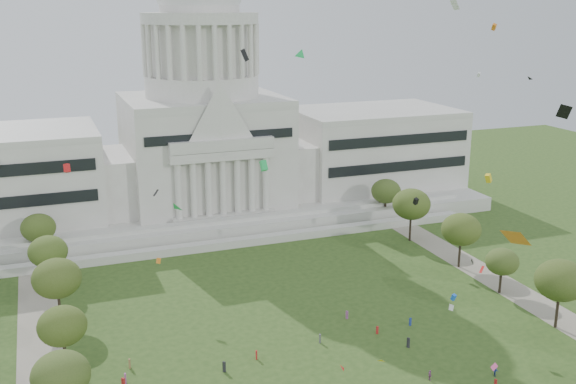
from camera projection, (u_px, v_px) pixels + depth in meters
capitol at (204, 138)px, 194.14m from camera, size 160.00×64.50×91.30m
path_right at (527, 298)px, 141.08m from camera, size 8.00×160.00×0.04m
row_tree_l_2 at (61, 375)px, 95.72m from camera, size 8.42×8.42×11.97m
row_tree_r_2 at (561, 280)px, 125.87m from camera, size 9.55×9.55×13.58m
row_tree_l_3 at (62, 326)px, 111.10m from camera, size 8.12×8.12×11.55m
row_tree_r_3 at (502, 262)px, 142.01m from camera, size 7.01×7.01×9.98m
row_tree_l_4 at (57, 278)px, 127.46m from camera, size 9.29×9.29×13.21m
row_tree_r_4 at (461, 229)px, 155.56m from camera, size 9.19×9.19×13.06m
row_tree_l_5 at (48, 252)px, 144.10m from camera, size 8.33×8.33×11.85m
row_tree_r_5 at (411, 204)px, 173.12m from camera, size 9.82×9.82×13.96m
row_tree_l_6 at (38, 228)px, 159.92m from camera, size 8.19×8.19×11.64m
row_tree_r_6 at (386, 191)px, 190.51m from camera, size 8.42×8.42×11.97m
person_2 at (496, 370)px, 111.48m from camera, size 1.07×1.13×2.00m
person_10 at (430, 375)px, 110.12m from camera, size 0.70×1.10×1.76m
kite_swarm at (409, 230)px, 97.01m from camera, size 93.36×98.31×56.84m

